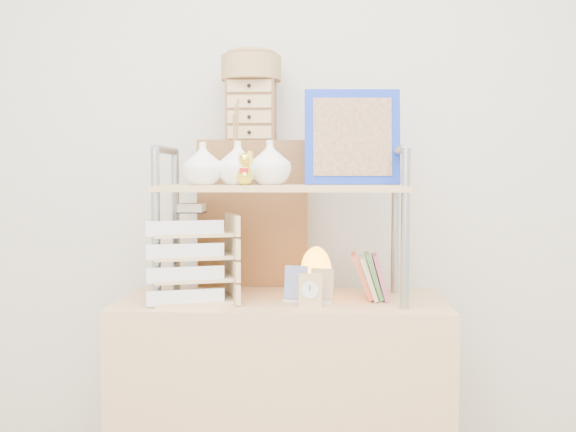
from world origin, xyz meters
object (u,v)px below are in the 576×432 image
salt_lamp (316,271)px  letter_tray (192,262)px  desk (282,398)px  cabinet (253,299)px

salt_lamp → letter_tray: bearing=-169.2°
desk → salt_lamp: (0.12, 0.05, 0.47)m
cabinet → letter_tray: size_ratio=3.80×
desk → letter_tray: bearing=-173.0°
letter_tray → cabinet: bearing=66.8°
cabinet → letter_tray: (-0.18, -0.41, 0.22)m
desk → letter_tray: (-0.33, -0.04, 0.52)m
cabinet → salt_lamp: size_ratio=7.07×
cabinet → letter_tray: cabinet is taller
cabinet → salt_lamp: cabinet is taller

